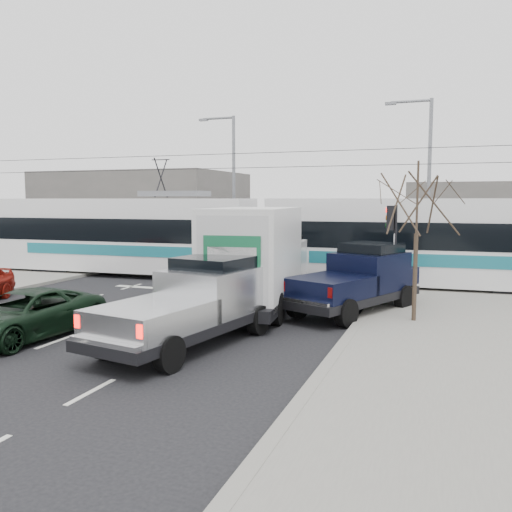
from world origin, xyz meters
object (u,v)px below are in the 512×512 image
(silver_pickup, at_px, (197,302))
(green_car, at_px, (24,315))
(street_lamp_near, at_px, (425,177))
(bare_tree, at_px, (417,205))
(tram, at_px, (260,238))
(street_lamp_far, at_px, (231,181))
(box_truck, at_px, (257,260))
(navy_pickup, at_px, (359,279))
(traffic_signal, at_px, (392,231))

(silver_pickup, xyz_separation_m, green_car, (-4.89, -1.22, -0.47))
(street_lamp_near, height_order, green_car, street_lamp_near)
(bare_tree, xyz_separation_m, tram, (-7.69, 7.13, -1.68))
(tram, relative_size, silver_pickup, 4.37)
(street_lamp_near, height_order, tram, street_lamp_near)
(silver_pickup, relative_size, green_car, 1.36)
(street_lamp_far, relative_size, box_truck, 1.19)
(green_car, bearing_deg, navy_pickup, 43.16)
(tram, bearing_deg, silver_pickup, -81.30)
(bare_tree, height_order, box_truck, bare_tree)
(street_lamp_near, distance_m, navy_pickup, 11.04)
(green_car, bearing_deg, silver_pickup, 18.48)
(bare_tree, relative_size, silver_pickup, 0.75)
(navy_pickup, bearing_deg, green_car, -117.59)
(bare_tree, distance_m, tram, 10.62)
(traffic_signal, distance_m, box_truck, 5.69)
(traffic_signal, relative_size, street_lamp_far, 0.40)
(street_lamp_far, relative_size, navy_pickup, 1.48)
(street_lamp_far, bearing_deg, tram, -57.23)
(bare_tree, relative_size, street_lamp_far, 0.56)
(green_car, bearing_deg, tram, 82.29)
(bare_tree, bearing_deg, navy_pickup, 146.04)
(navy_pickup, relative_size, green_car, 1.23)
(street_lamp_near, bearing_deg, tram, -149.47)
(tram, xyz_separation_m, silver_pickup, (2.17, -11.37, -0.96))
(navy_pickup, bearing_deg, tram, 158.30)
(bare_tree, xyz_separation_m, green_car, (-10.40, -5.46, -3.11))
(bare_tree, relative_size, box_truck, 0.66)
(street_lamp_near, relative_size, tram, 0.31)
(street_lamp_far, xyz_separation_m, box_truck, (6.40, -13.17, -3.30))
(bare_tree, bearing_deg, green_car, -152.32)
(street_lamp_near, bearing_deg, navy_pickup, -99.29)
(street_lamp_far, distance_m, tram, 8.14)
(box_truck, relative_size, green_car, 1.54)
(bare_tree, bearing_deg, street_lamp_near, 91.42)
(silver_pickup, bearing_deg, navy_pickup, 68.05)
(silver_pickup, bearing_deg, street_lamp_near, 82.36)
(traffic_signal, xyz_separation_m, street_lamp_far, (-10.66, 9.50, 2.37))
(street_lamp_far, distance_m, silver_pickup, 19.22)
(tram, relative_size, box_truck, 3.87)
(box_truck, bearing_deg, green_car, -136.74)
(silver_pickup, distance_m, navy_pickup, 6.60)
(traffic_signal, bearing_deg, silver_pickup, -118.04)
(street_lamp_far, distance_m, green_car, 19.52)
(bare_tree, distance_m, street_lamp_far, 17.97)
(street_lamp_far, height_order, tram, street_lamp_far)
(street_lamp_near, relative_size, box_truck, 1.19)
(traffic_signal, xyz_separation_m, box_truck, (-4.26, -3.67, -0.92))
(box_truck, height_order, navy_pickup, box_truck)
(street_lamp_near, distance_m, street_lamp_far, 11.67)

